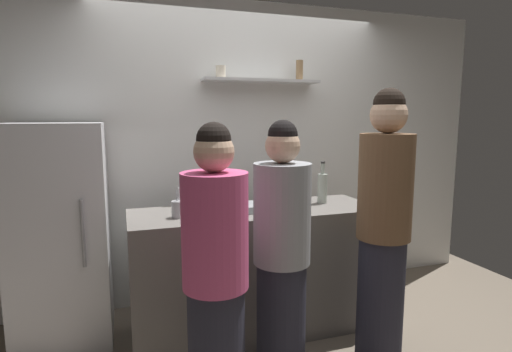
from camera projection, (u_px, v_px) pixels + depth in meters
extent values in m
cube|color=white|center=(241.00, 152.00, 3.67)|extent=(4.80, 0.10, 2.60)
cube|color=silver|center=(261.00, 81.00, 3.47)|extent=(1.01, 0.22, 0.02)
cylinder|color=beige|center=(221.00, 72.00, 3.36)|extent=(0.08, 0.08, 0.10)
cylinder|color=olive|center=(299.00, 70.00, 3.57)|extent=(0.06, 0.06, 0.17)
cube|color=white|center=(61.00, 234.00, 2.91)|extent=(0.64, 0.63, 1.57)
cylinder|color=#99999E|center=(83.00, 233.00, 2.64)|extent=(0.02, 0.02, 0.45)
cube|color=#66605B|center=(256.00, 270.00, 3.09)|extent=(1.83, 0.63, 0.94)
cube|color=gray|center=(248.00, 207.00, 2.97)|extent=(0.34, 0.24, 0.05)
cylinder|color=#B2B2B7|center=(178.00, 209.00, 2.77)|extent=(0.09, 0.09, 0.11)
cylinder|color=silver|center=(180.00, 199.00, 2.74)|extent=(0.04, 0.02, 0.19)
cylinder|color=silver|center=(178.00, 199.00, 2.76)|extent=(0.04, 0.01, 0.19)
cylinder|color=silver|center=(178.00, 200.00, 2.77)|extent=(0.02, 0.01, 0.17)
cylinder|color=silver|center=(180.00, 200.00, 2.76)|extent=(0.02, 0.03, 0.18)
cylinder|color=silver|center=(176.00, 199.00, 2.78)|extent=(0.04, 0.02, 0.18)
cylinder|color=silver|center=(177.00, 202.00, 2.76)|extent=(0.02, 0.03, 0.15)
cylinder|color=silver|center=(179.00, 200.00, 2.79)|extent=(0.04, 0.02, 0.16)
cylinder|color=#472814|center=(286.00, 190.00, 3.27)|extent=(0.07, 0.07, 0.19)
cylinder|color=#472814|center=(286.00, 173.00, 3.25)|extent=(0.03, 0.03, 0.09)
cylinder|color=maroon|center=(286.00, 166.00, 3.24)|extent=(0.03, 0.03, 0.02)
cylinder|color=#B2BFB2|center=(322.00, 189.00, 3.23)|extent=(0.08, 0.08, 0.23)
cylinder|color=#B2BFB2|center=(323.00, 169.00, 3.21)|extent=(0.03, 0.03, 0.08)
cylinder|color=#333333|center=(323.00, 162.00, 3.20)|extent=(0.04, 0.04, 0.02)
cylinder|color=silver|center=(241.00, 207.00, 2.73)|extent=(0.09, 0.09, 0.17)
cylinder|color=silver|center=(241.00, 193.00, 2.71)|extent=(0.05, 0.05, 0.02)
cylinder|color=blue|center=(241.00, 190.00, 2.71)|extent=(0.06, 0.06, 0.02)
cylinder|color=#262633|center=(380.00, 300.00, 2.68)|extent=(0.30, 0.30, 0.84)
cylinder|color=brown|center=(385.00, 187.00, 2.57)|extent=(0.34, 0.34, 0.67)
sphere|color=#D8AD8C|center=(389.00, 115.00, 2.51)|extent=(0.23, 0.23, 0.23)
sphere|color=black|center=(389.00, 104.00, 2.50)|extent=(0.19, 0.19, 0.19)
cylinder|color=#D14C7F|center=(215.00, 231.00, 2.05)|extent=(0.34, 0.34, 0.59)
sphere|color=#D8AD8C|center=(214.00, 152.00, 2.00)|extent=(0.20, 0.20, 0.20)
sphere|color=black|center=(214.00, 139.00, 1.99)|extent=(0.17, 0.17, 0.17)
cylinder|color=#262633|center=(281.00, 321.00, 2.49)|extent=(0.30, 0.30, 0.75)
cylinder|color=gray|center=(282.00, 214.00, 2.40)|extent=(0.34, 0.34, 0.60)
sphere|color=#D8AD8C|center=(283.00, 146.00, 2.34)|extent=(0.20, 0.20, 0.20)
sphere|color=black|center=(283.00, 135.00, 2.33)|extent=(0.17, 0.17, 0.17)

